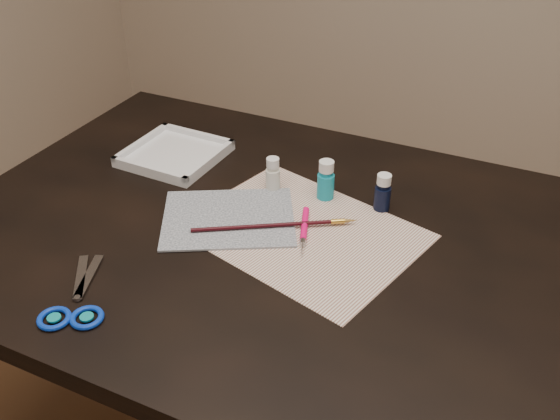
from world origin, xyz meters
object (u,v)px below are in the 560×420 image
at_px(paper, 302,232).
at_px(canvas, 228,218).
at_px(paint_bottle_cyan, 326,180).
at_px(scissors, 75,291).
at_px(palette_tray, 175,153).
at_px(paint_bottle_navy, 383,192).
at_px(paint_bottle_white, 273,174).

relative_size(paper, canvas, 1.64).
relative_size(paint_bottle_cyan, scissors, 0.41).
xyz_separation_m(canvas, paint_bottle_cyan, (0.14, 0.16, 0.04)).
height_order(paper, palette_tray, palette_tray).
bearing_deg(scissors, palette_tray, -21.61).
height_order(paint_bottle_cyan, paint_bottle_navy, paint_bottle_cyan).
height_order(paper, paint_bottle_navy, paint_bottle_navy).
bearing_deg(scissors, canvas, -57.27).
xyz_separation_m(paint_bottle_navy, scissors, (-0.39, -0.47, -0.03)).
xyz_separation_m(paint_bottle_white, paint_bottle_cyan, (0.11, 0.02, 0.01)).
xyz_separation_m(paper, palette_tray, (-0.38, 0.14, 0.01)).
relative_size(paint_bottle_cyan, palette_tray, 0.43).
relative_size(paint_bottle_white, scissors, 0.35).
bearing_deg(paint_bottle_navy, paint_bottle_cyan, -175.88).
bearing_deg(canvas, paint_bottle_white, 77.68).
bearing_deg(paint_bottle_white, palette_tray, 173.83).
bearing_deg(paint_bottle_white, scissors, -109.49).
height_order(canvas, scissors, scissors).
xyz_separation_m(canvas, scissors, (-0.13, -0.30, 0.00)).
bearing_deg(paint_bottle_navy, paper, -128.53).
xyz_separation_m(paper, paint_bottle_navy, (0.11, 0.14, 0.04)).
height_order(canvas, palette_tray, palette_tray).
xyz_separation_m(paint_bottle_white, palette_tray, (-0.27, 0.03, -0.03)).
bearing_deg(canvas, scissors, -112.60).
bearing_deg(scissors, paint_bottle_cyan, -65.05).
relative_size(paint_bottle_white, palette_tray, 0.37).
bearing_deg(paper, paint_bottle_navy, 51.47).
bearing_deg(paint_bottle_cyan, paint_bottle_white, -171.52).
height_order(paper, paint_bottle_cyan, paint_bottle_cyan).
relative_size(canvas, paint_bottle_white, 3.43).
height_order(paint_bottle_white, scissors, paint_bottle_white).
distance_m(canvas, scissors, 0.33).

